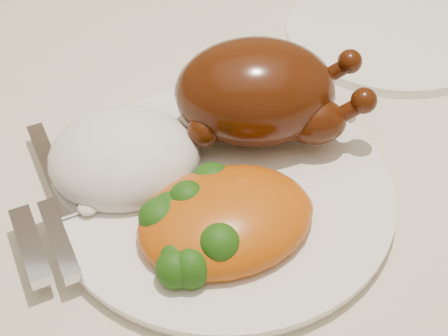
{
  "coord_description": "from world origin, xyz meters",
  "views": [
    {
      "loc": [
        0.11,
        -0.51,
        1.14
      ],
      "look_at": [
        0.12,
        -0.16,
        0.8
      ],
      "focal_mm": 50.0,
      "sensor_mm": 36.0,
      "label": 1
    }
  ],
  "objects_px": {
    "dinner_plate": "(224,191)",
    "side_plate": "(388,33)",
    "roast_chicken": "(260,92)",
    "dining_table": "(114,160)"
  },
  "relations": [
    {
      "from": "dinner_plate",
      "to": "side_plate",
      "type": "relative_size",
      "value": 1.2
    },
    {
      "from": "roast_chicken",
      "to": "side_plate",
      "type": "bearing_deg",
      "value": 45.28
    },
    {
      "from": "dining_table",
      "to": "dinner_plate",
      "type": "xyz_separation_m",
      "value": [
        0.12,
        -0.16,
        0.11
      ]
    },
    {
      "from": "dinner_plate",
      "to": "roast_chicken",
      "type": "distance_m",
      "value": 0.09
    },
    {
      "from": "side_plate",
      "to": "roast_chicken",
      "type": "xyz_separation_m",
      "value": [
        -0.15,
        -0.17,
        0.05
      ]
    },
    {
      "from": "dining_table",
      "to": "dinner_plate",
      "type": "distance_m",
      "value": 0.22
    },
    {
      "from": "dining_table",
      "to": "roast_chicken",
      "type": "relative_size",
      "value": 9.66
    },
    {
      "from": "dinner_plate",
      "to": "roast_chicken",
      "type": "relative_size",
      "value": 1.62
    },
    {
      "from": "dinner_plate",
      "to": "side_plate",
      "type": "distance_m",
      "value": 0.3
    },
    {
      "from": "dinner_plate",
      "to": "side_plate",
      "type": "bearing_deg",
      "value": 51.58
    }
  ]
}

